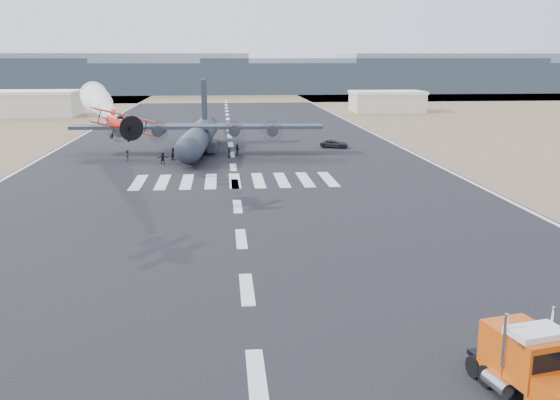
{
  "coord_description": "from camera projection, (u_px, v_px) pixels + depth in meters",
  "views": [
    {
      "loc": [
        -1.42,
        -27.58,
        15.19
      ],
      "look_at": [
        3.09,
        21.18,
        4.0
      ],
      "focal_mm": 40.0,
      "sensor_mm": 36.0,
      "label": 1
    }
  ],
  "objects": [
    {
      "name": "ground",
      "position": [
        257.0,
        378.0,
        30.28
      ],
      "size": [
        500.0,
        500.0,
        0.0
      ],
      "primitive_type": "plane",
      "color": "black",
      "rests_on": "ground"
    },
    {
      "name": "scrub_far",
      "position": [
        225.0,
        96.0,
        253.54
      ],
      "size": [
        500.0,
        80.0,
        0.0
      ],
      "primitive_type": "cube",
      "color": "brown",
      "rests_on": "ground"
    },
    {
      "name": "runway_markings",
      "position": [
        233.0,
        167.0,
        88.52
      ],
      "size": [
        60.0,
        260.0,
        0.01
      ],
      "primitive_type": null,
      "color": "silver",
      "rests_on": "ground"
    },
    {
      "name": "ridge_seg_c",
      "position": [
        77.0,
        73.0,
        274.92
      ],
      "size": [
        150.0,
        50.0,
        17.0
      ],
      "primitive_type": "cube",
      "color": "slate",
      "rests_on": "ground"
    },
    {
      "name": "ridge_seg_d",
      "position": [
        224.0,
        77.0,
        281.21
      ],
      "size": [
        150.0,
        50.0,
        13.0
      ],
      "primitive_type": "cube",
      "color": "slate",
      "rests_on": "ground"
    },
    {
      "name": "ridge_seg_e",
      "position": [
        366.0,
        75.0,
        286.84
      ],
      "size": [
        150.0,
        50.0,
        15.0
      ],
      "primitive_type": "cube",
      "color": "slate",
      "rests_on": "ground"
    },
    {
      "name": "ridge_seg_f",
      "position": [
        502.0,
        72.0,
        292.46
      ],
      "size": [
        150.0,
        50.0,
        17.0
      ],
      "primitive_type": "cube",
      "color": "slate",
      "rests_on": "ground"
    },
    {
      "name": "hangar_left",
      "position": [
        31.0,
        103.0,
        165.59
      ],
      "size": [
        24.5,
        14.5,
        6.7
      ],
      "color": "#B9B5A4",
      "rests_on": "ground"
    },
    {
      "name": "hangar_right",
      "position": [
        387.0,
        101.0,
        179.35
      ],
      "size": [
        20.5,
        12.5,
        5.9
      ],
      "color": "#B9B5A4",
      "rests_on": "ground"
    },
    {
      "name": "semi_truck",
      "position": [
        532.0,
        365.0,
        27.97
      ],
      "size": [
        3.94,
        7.98,
        3.5
      ],
      "rotation": [
        0.0,
        0.0,
        0.22
      ],
      "color": "black",
      "rests_on": "ground"
    },
    {
      "name": "aerobatic_biplane",
      "position": [
        120.0,
        123.0,
        62.16
      ],
      "size": [
        6.71,
        6.41,
        3.54
      ],
      "rotation": [
        0.0,
        0.28,
        0.26
      ],
      "color": "red"
    },
    {
      "name": "smoke_trail",
      "position": [
        95.0,
        99.0,
        93.6
      ],
      "size": [
        12.78,
        41.23,
        4.33
      ],
      "rotation": [
        0.0,
        0.0,
        0.26
      ],
      "color": "white"
    },
    {
      "name": "transport_aircraft",
      "position": [
        199.0,
        135.0,
        101.51
      ],
      "size": [
        40.0,
        32.91,
        11.54
      ],
      "rotation": [
        0.0,
        0.0,
        -0.07
      ],
      "color": "#1D252C",
      "rests_on": "ground"
    },
    {
      "name": "support_vehicle",
      "position": [
        334.0,
        144.0,
        107.65
      ],
      "size": [
        5.34,
        4.0,
        1.35
      ],
      "primitive_type": "imported",
      "rotation": [
        0.0,
        0.0,
        1.16
      ],
      "color": "black",
      "rests_on": "ground"
    },
    {
      "name": "crew_a",
      "position": [
        201.0,
        156.0,
        93.15
      ],
      "size": [
        0.72,
        0.65,
        1.69
      ],
      "primitive_type": "imported",
      "rotation": [
        0.0,
        0.0,
        6.03
      ],
      "color": "black",
      "rests_on": "ground"
    },
    {
      "name": "crew_b",
      "position": [
        173.0,
        154.0,
        94.54
      ],
      "size": [
        0.93,
        1.06,
        1.85
      ],
      "primitive_type": "imported",
      "rotation": [
        0.0,
        0.0,
        1.05
      ],
      "color": "black",
      "rests_on": "ground"
    },
    {
      "name": "crew_c",
      "position": [
        127.0,
        155.0,
        93.69
      ],
      "size": [
        0.6,
        1.13,
        1.7
      ],
      "primitive_type": "imported",
      "rotation": [
        0.0,
        0.0,
        4.63
      ],
      "color": "black",
      "rests_on": "ground"
    },
    {
      "name": "crew_d",
      "position": [
        237.0,
        150.0,
        99.11
      ],
      "size": [
        1.06,
        1.19,
        1.83
      ],
      "primitive_type": "imported",
      "rotation": [
        0.0,
        0.0,
        5.32
      ],
      "color": "black",
      "rests_on": "ground"
    },
    {
      "name": "crew_e",
      "position": [
        229.0,
        152.0,
        96.95
      ],
      "size": [
        0.8,
        0.92,
        1.61
      ],
      "primitive_type": "imported",
      "rotation": [
        0.0,
        0.0,
        2.08
      ],
      "color": "black",
      "rests_on": "ground"
    },
    {
      "name": "crew_f",
      "position": [
        163.0,
        158.0,
        91.03
      ],
      "size": [
        1.65,
        0.54,
        1.77
      ],
      "primitive_type": "imported",
      "rotation": [
        0.0,
        0.0,
        3.15
      ],
      "color": "black",
      "rests_on": "ground"
    },
    {
      "name": "crew_g",
      "position": [
        191.0,
        154.0,
        94.8
      ],
      "size": [
        0.85,
        0.78,
        1.87
      ],
      "primitive_type": "imported",
      "rotation": [
        0.0,
        0.0,
        2.74
      ],
      "color": "black",
      "rests_on": "ground"
    },
    {
      "name": "crew_h",
      "position": [
        190.0,
        155.0,
        94.17
      ],
      "size": [
        0.68,
        0.95,
        1.8
      ],
      "primitive_type": "imported",
      "rotation": [
        0.0,
        0.0,
        1.4
      ],
      "color": "black",
      "rests_on": "ground"
    }
  ]
}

